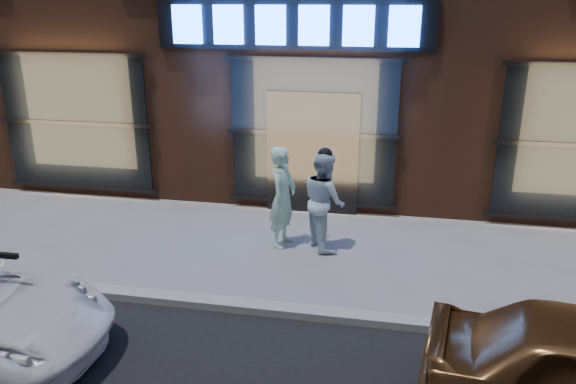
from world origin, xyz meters
name	(u,v)px	position (x,y,z in m)	size (l,w,h in m)	color
ground	(268,313)	(0.00, 0.00, 0.00)	(90.00, 90.00, 0.00)	slate
curb	(268,309)	(0.00, 0.00, 0.06)	(60.00, 0.25, 0.12)	gray
man_bowtie	(283,197)	(-0.25, 2.24, 0.88)	(0.64, 0.42, 1.75)	#BCF7D8
man_cap	(324,201)	(0.45, 2.29, 0.84)	(0.82, 0.64, 1.69)	silver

